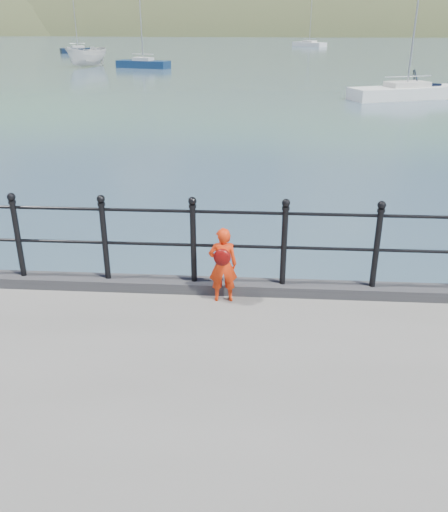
# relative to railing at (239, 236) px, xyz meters

# --- Properties ---
(ground) EXTENTS (600.00, 600.00, 0.00)m
(ground) POSITION_rel_railing_xyz_m (-0.00, 0.15, -1.82)
(ground) COLOR #2D4251
(ground) RESTS_ON ground
(kerb) EXTENTS (60.00, 0.30, 0.15)m
(kerb) POSITION_rel_railing_xyz_m (-0.00, -0.00, -0.75)
(kerb) COLOR #28282B
(kerb) RESTS_ON quay
(railing) EXTENTS (18.11, 0.11, 1.20)m
(railing) POSITION_rel_railing_xyz_m (0.00, 0.00, 0.00)
(railing) COLOR black
(railing) RESTS_ON kerb
(far_shore) EXTENTS (830.00, 200.00, 156.00)m
(far_shore) POSITION_rel_railing_xyz_m (38.34, 239.56, -24.39)
(far_shore) COLOR #333A21
(far_shore) RESTS_ON ground
(child) EXTENTS (0.40, 0.33, 1.02)m
(child) POSITION_rel_railing_xyz_m (-0.19, -0.26, -0.30)
(child) COLOR red
(child) RESTS_ON quay
(launch_white) EXTENTS (4.22, 5.44, 1.99)m
(launch_white) POSITION_rel_railing_xyz_m (-17.57, 50.11, -0.83)
(launch_white) COLOR silver
(launch_white) RESTS_ON ground
(launch_navy) EXTENTS (3.22, 2.83, 1.61)m
(launch_navy) POSITION_rel_railing_xyz_m (9.58, 28.76, -1.02)
(launch_navy) COLOR black
(launch_navy) RESTS_ON ground
(sailboat_near) EXTENTS (7.28, 4.34, 9.58)m
(sailboat_near) POSITION_rel_railing_xyz_m (8.87, 28.01, -1.48)
(sailboat_near) COLOR white
(sailboat_near) RESTS_ON ground
(sailboat_port) EXTENTS (5.55, 3.19, 7.77)m
(sailboat_port) POSITION_rel_railing_xyz_m (-11.69, 49.21, -1.48)
(sailboat_port) COLOR #122B4F
(sailboat_port) RESTS_ON ground
(sailboat_deep) EXTENTS (5.90, 6.20, 9.68)m
(sailboat_deep) POSITION_rel_railing_xyz_m (8.08, 97.06, -1.48)
(sailboat_deep) COLOR white
(sailboat_deep) RESTS_ON ground
(sailboat_left) EXTENTS (4.89, 3.69, 7.00)m
(sailboat_left) POSITION_rel_railing_xyz_m (-26.22, 73.77, -1.48)
(sailboat_left) COLOR black
(sailboat_left) RESTS_ON ground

